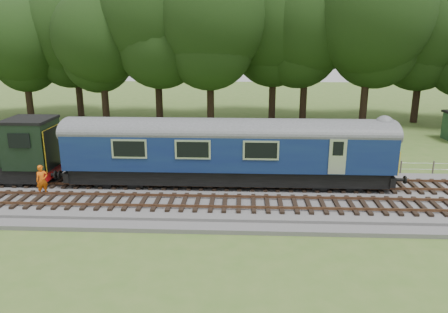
{
  "coord_description": "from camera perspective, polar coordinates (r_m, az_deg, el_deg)",
  "views": [
    {
      "loc": [
        -1.92,
        -22.19,
        8.67
      ],
      "look_at": [
        -3.0,
        1.4,
        2.0
      ],
      "focal_mm": 35.0,
      "sensor_mm": 36.0,
      "label": 1
    }
  ],
  "objects": [
    {
      "name": "ground",
      "position": [
        23.9,
        7.09,
        -5.62
      ],
      "size": [
        120.0,
        120.0,
        0.0
      ],
      "primitive_type": "plane",
      "color": "#456A27",
      "rests_on": "ground"
    },
    {
      "name": "ballast",
      "position": [
        23.84,
        7.11,
        -5.23
      ],
      "size": [
        70.0,
        7.0,
        0.35
      ],
      "primitive_type": "cube",
      "color": "#4C4C4F",
      "rests_on": "ground"
    },
    {
      "name": "track_north",
      "position": [
        25.07,
        6.89,
        -3.57
      ],
      "size": [
        67.2,
        2.4,
        0.21
      ],
      "color": "black",
      "rests_on": "ballast"
    },
    {
      "name": "track_south",
      "position": [
        22.27,
        7.43,
        -6.13
      ],
      "size": [
        67.2,
        2.4,
        0.21
      ],
      "color": "black",
      "rests_on": "ballast"
    },
    {
      "name": "fence",
      "position": [
        28.13,
        6.42,
        -2.28
      ],
      "size": [
        64.0,
        0.12,
        1.0
      ],
      "primitive_type": null,
      "color": "#6B6054",
      "rests_on": "ground"
    },
    {
      "name": "tree_line",
      "position": [
        45.08,
        5.03,
        4.62
      ],
      "size": [
        70.0,
        8.0,
        18.0
      ],
      "primitive_type": null,
      "color": "black",
      "rests_on": "ground"
    },
    {
      "name": "dmu_railcar",
      "position": [
        24.37,
        0.51,
        1.37
      ],
      "size": [
        18.05,
        2.86,
        3.88
      ],
      "color": "black",
      "rests_on": "ground"
    },
    {
      "name": "worker",
      "position": [
        25.06,
        -22.67,
        -2.89
      ],
      "size": [
        0.72,
        0.68,
        1.66
      ],
      "primitive_type": "imported",
      "rotation": [
        0.0,
        0.0,
        0.64
      ],
      "color": "#E35B0B",
      "rests_on": "ballast"
    }
  ]
}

